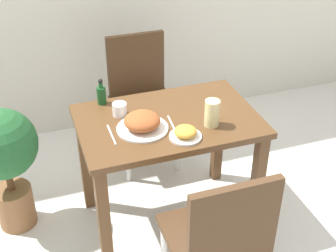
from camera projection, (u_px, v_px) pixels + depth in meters
ground_plane at (168, 217)px, 2.94m from camera, size 16.00×16.00×0.00m
dining_table at (168, 138)px, 2.61m from camera, size 0.98×0.64×0.73m
chair_near at (220, 238)px, 2.09m from camera, size 0.42×0.42×0.91m
chair_far at (141, 93)px, 3.22m from camera, size 0.42×0.42×0.91m
food_plate at (142, 123)px, 2.43m from camera, size 0.27×0.27×0.09m
side_plate at (185, 133)px, 2.37m from camera, size 0.17×0.17×0.06m
drink_cup at (120, 109)px, 2.55m from camera, size 0.08×0.08×0.07m
juice_glass at (212, 113)px, 2.45m from camera, size 0.08×0.08×0.15m
sauce_bottle at (101, 94)px, 2.65m from camera, size 0.05×0.05×0.16m
fork_utensil at (111, 135)px, 2.40m from camera, size 0.01×0.19×0.00m
spoon_utensil at (172, 123)px, 2.49m from camera, size 0.02×0.16×0.00m
potted_plant_left at (4, 155)px, 2.62m from camera, size 0.40×0.40×0.79m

